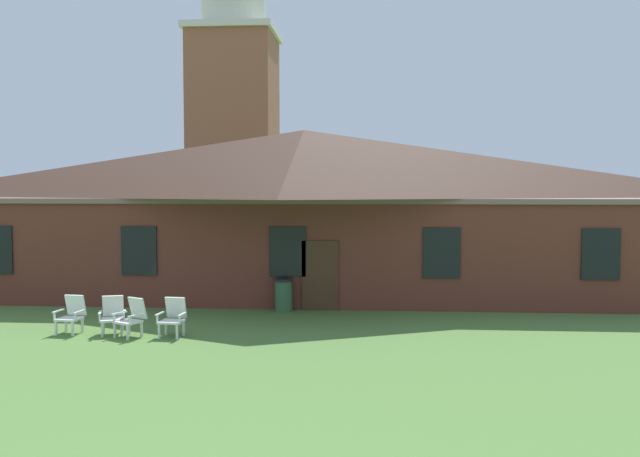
{
  "coord_description": "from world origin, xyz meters",
  "views": [
    {
      "loc": [
        2.48,
        -5.12,
        3.69
      ],
      "look_at": [
        1.42,
        8.96,
        2.83
      ],
      "focal_mm": 37.76,
      "sensor_mm": 36.0,
      "label": 1
    }
  ],
  "objects_px": {
    "lawn_chair_by_porch": "(72,313)",
    "lawn_chair_left_end": "(132,316)",
    "trash_bin": "(284,295)",
    "lawn_chair_middle": "(173,316)",
    "lawn_chair_near_door": "(113,314)"
  },
  "relations": [
    {
      "from": "lawn_chair_left_end",
      "to": "trash_bin",
      "type": "bearing_deg",
      "value": 47.69
    },
    {
      "from": "trash_bin",
      "to": "lawn_chair_middle",
      "type": "bearing_deg",
      "value": -123.24
    },
    {
      "from": "lawn_chair_near_door",
      "to": "lawn_chair_left_end",
      "type": "relative_size",
      "value": 1.0
    },
    {
      "from": "lawn_chair_middle",
      "to": "trash_bin",
      "type": "distance_m",
      "value": 4.21
    },
    {
      "from": "lawn_chair_left_end",
      "to": "lawn_chair_middle",
      "type": "relative_size",
      "value": 1.0
    },
    {
      "from": "lawn_chair_left_end",
      "to": "trash_bin",
      "type": "relative_size",
      "value": 0.98
    },
    {
      "from": "lawn_chair_by_porch",
      "to": "lawn_chair_left_end",
      "type": "distance_m",
      "value": 1.69
    },
    {
      "from": "lawn_chair_by_porch",
      "to": "lawn_chair_near_door",
      "type": "relative_size",
      "value": 1.0
    },
    {
      "from": "lawn_chair_near_door",
      "to": "lawn_chair_middle",
      "type": "xyz_separation_m",
      "value": [
        1.6,
        -0.13,
        0.0
      ]
    },
    {
      "from": "lawn_chair_left_end",
      "to": "lawn_chair_by_porch",
      "type": "bearing_deg",
      "value": 170.7
    },
    {
      "from": "lawn_chair_middle",
      "to": "trash_bin",
      "type": "relative_size",
      "value": 0.98
    },
    {
      "from": "lawn_chair_middle",
      "to": "lawn_chair_left_end",
      "type": "bearing_deg",
      "value": -173.07
    },
    {
      "from": "lawn_chair_by_porch",
      "to": "trash_bin",
      "type": "distance_m",
      "value": 6.01
    },
    {
      "from": "lawn_chair_by_porch",
      "to": "lawn_chair_left_end",
      "type": "bearing_deg",
      "value": -9.3
    },
    {
      "from": "lawn_chair_near_door",
      "to": "trash_bin",
      "type": "relative_size",
      "value": 0.98
    }
  ]
}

